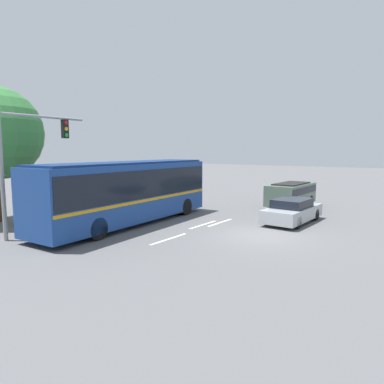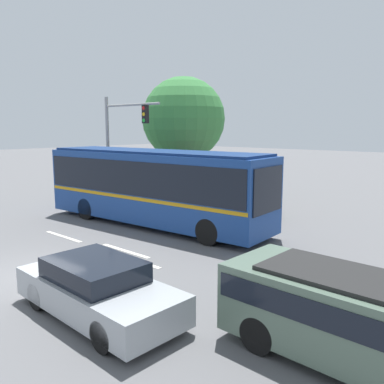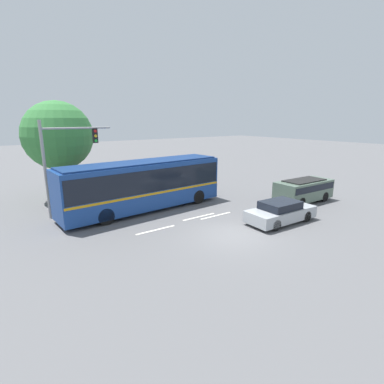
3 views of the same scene
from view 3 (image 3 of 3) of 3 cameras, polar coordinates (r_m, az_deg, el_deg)
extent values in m
plane|color=#5B5B5E|center=(15.73, 7.86, -8.31)|extent=(140.00, 140.00, 0.00)
cube|color=navy|center=(19.58, -9.40, 1.38)|extent=(11.20, 3.21, 2.94)
cube|color=black|center=(19.49, -9.45, 2.73)|extent=(10.98, 3.24, 1.41)
cube|color=#C68C14|center=(19.66, -9.36, 0.38)|extent=(11.09, 3.24, 0.14)
cube|color=black|center=(22.72, 2.80, 4.20)|extent=(0.20, 2.13, 1.65)
cube|color=navy|center=(19.31, -9.58, 5.79)|extent=(10.74, 2.99, 0.10)
cylinder|color=black|center=(22.76, -2.46, 0.18)|extent=(1.02, 0.36, 1.00)
cylinder|color=black|center=(21.09, 1.13, -0.93)|extent=(1.02, 0.36, 1.00)
cylinder|color=black|center=(19.57, -19.05, -2.91)|extent=(1.02, 0.36, 1.00)
cylinder|color=black|center=(17.59, -16.52, -4.60)|extent=(1.02, 0.36, 1.00)
cube|color=#9EA3A8|center=(18.07, 16.94, -4.09)|extent=(4.46, 1.96, 0.67)
cube|color=black|center=(17.83, 16.84, -2.44)|extent=(2.25, 1.67, 0.45)
cylinder|color=black|center=(19.62, 17.70, -3.30)|extent=(0.66, 0.24, 0.65)
cylinder|color=black|center=(18.72, 21.44, -4.44)|extent=(0.66, 0.24, 0.65)
cylinder|color=black|center=(17.69, 12.17, -4.82)|extent=(0.66, 0.24, 0.65)
cylinder|color=black|center=(16.69, 16.04, -6.22)|extent=(0.66, 0.24, 0.65)
cube|color=#516656|center=(22.95, 20.95, 0.39)|extent=(4.66, 2.06, 1.36)
cube|color=black|center=(22.89, 21.01, 1.12)|extent=(4.47, 2.08, 0.46)
cube|color=black|center=(22.81, 21.10, 2.15)|extent=(3.27, 1.63, 0.08)
cylinder|color=black|center=(24.64, 21.16, -0.02)|extent=(0.74, 0.28, 0.73)
cylinder|color=black|center=(23.76, 24.39, -0.83)|extent=(0.74, 0.28, 0.73)
cylinder|color=black|center=(22.48, 17.07, -0.97)|extent=(0.74, 0.28, 0.73)
cylinder|color=black|center=(21.52, 20.45, -1.90)|extent=(0.74, 0.28, 0.73)
cylinder|color=gray|center=(19.46, -26.75, 3.70)|extent=(0.18, 0.18, 5.92)
cylinder|color=gray|center=(19.64, -21.54, 11.54)|extent=(4.11, 0.12, 0.12)
cube|color=black|center=(19.95, -18.41, 10.38)|extent=(0.30, 0.22, 0.90)
cylinder|color=red|center=(19.83, -18.37, 11.24)|extent=(0.18, 0.02, 0.18)
cylinder|color=yellow|center=(19.84, -18.30, 10.37)|extent=(0.18, 0.02, 0.18)
cylinder|color=green|center=(19.86, -18.24, 9.51)|extent=(0.18, 0.02, 0.18)
cube|color=#286028|center=(23.87, -14.08, 0.38)|extent=(6.83, 1.13, 0.97)
cube|color=#B22D6B|center=(23.69, -14.20, 2.30)|extent=(6.69, 1.07, 0.67)
cylinder|color=brown|center=(24.20, -23.94, 2.23)|extent=(0.27, 0.27, 3.00)
sphere|color=#387F3D|center=(23.81, -24.73, 9.99)|extent=(4.97, 4.97, 4.97)
cube|color=silver|center=(18.60, 4.67, -4.64)|extent=(2.40, 0.16, 0.01)
cube|color=silver|center=(18.35, 1.39, -4.86)|extent=(2.40, 0.16, 0.01)
cube|color=silver|center=(16.36, -7.12, -7.37)|extent=(2.40, 0.16, 0.01)
camera|label=1|loc=(6.16, -76.52, -16.88)|focal=32.00mm
camera|label=2|loc=(21.80, 40.78, 6.18)|focal=37.67mm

